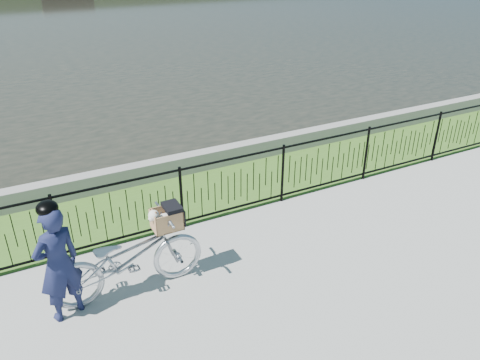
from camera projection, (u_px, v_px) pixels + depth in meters
ground at (282, 261)px, 7.24m from camera, size 120.00×120.00×0.00m
grass_strip at (212, 190)px, 9.29m from camera, size 60.00×2.00×0.01m
water at (35, 11)px, 33.29m from camera, size 120.00×120.00×0.00m
quay_wall at (192, 162)px, 9.99m from camera, size 60.00×0.30×0.40m
fence at (235, 185)px, 8.24m from camera, size 14.00×0.06×1.15m
bicycle_rig at (128, 257)px, 6.37m from camera, size 2.13×0.74×1.23m
cyclist at (58, 263)px, 5.83m from camera, size 0.69×0.57×1.69m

